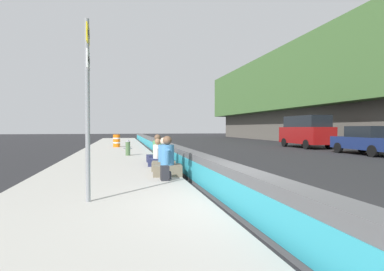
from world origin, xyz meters
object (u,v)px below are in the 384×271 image
Objects in this scene: fire_hydrant at (128,147)px; seated_person_middle at (164,160)px; seated_person_rear at (158,157)px; backpack at (165,173)px; route_sign_post at (88,97)px; parked_car_third at (367,140)px; seated_person_far at (158,154)px; seated_person_foreground at (167,163)px; construction_barrel at (117,141)px; parked_car_fourth at (306,131)px.

fire_hydrant is 0.78× the size of seated_person_middle.
seated_person_middle reaches higher than seated_person_rear.
fire_hydrant is at bearing 6.18° from backpack.
backpack is at bearing 177.12° from seated_person_rear.
route_sign_post is 6.11m from seated_person_rear.
parked_car_third is (9.24, -14.92, -1.35)m from route_sign_post.
seated_person_rear is at bearing -19.91° from route_sign_post.
fire_hydrant is at bearing 17.77° from seated_person_far.
seated_person_foreground is at bearing 177.52° from seated_person_middle.
seated_person_middle is 1.19× the size of construction_barrel.
seated_person_middle is 17.43m from parked_car_fourth.
seated_person_rear is at bearing 174.05° from seated_person_far.
seated_person_rear is (-4.77, -1.05, -0.12)m from fire_hydrant.
seated_person_middle reaches higher than backpack.
parked_car_fourth is at bearing -44.11° from backpack.
backpack is at bearing -40.35° from route_sign_post.
backpack is 0.08× the size of parked_car_fourth.
seated_person_middle is at bearing -26.33° from route_sign_post.
parked_car_third is (6.26, -12.92, 0.34)m from seated_person_foreground.
seated_person_rear reaches higher than backpack.
seated_person_far is 11.33m from construction_barrel.
fire_hydrant is (10.28, -0.95, -1.62)m from route_sign_post.
construction_barrel is 0.21× the size of parked_car_third.
seated_person_rear is 1.14m from seated_person_far.
seated_person_foreground is 1.08× the size of seated_person_middle.
seated_person_foreground reaches higher than backpack.
parked_car_fourth is (12.78, -13.02, 0.83)m from seated_person_foreground.
seated_person_rear is at bearing 0.15° from seated_person_foreground.
fire_hydrant is 7.56m from construction_barrel.
route_sign_post reaches higher than construction_barrel.
seated_person_far is (6.64, -2.11, -1.70)m from route_sign_post.
backpack is at bearing -173.82° from fire_hydrant.
seated_person_far is 0.23× the size of parked_car_fourth.
seated_person_foreground is at bearing 134.46° from parked_car_fourth.
parked_car_third reaches higher than fire_hydrant.
construction_barrel is 17.00m from parked_car_third.
parked_car_fourth is at bearing -54.76° from seated_person_far.
parked_car_fourth reaches higher than backpack.
route_sign_post reaches higher than parked_car_fourth.
seated_person_foreground is at bearing -179.85° from seated_person_rear.
seated_person_middle is 2.02m from backpack.
fire_hydrant is 3.83m from seated_person_far.
seated_person_foreground is 3.66m from seated_person_far.
fire_hydrant is 0.17× the size of parked_car_fourth.
fire_hydrant is 0.93× the size of construction_barrel.
seated_person_middle is 1.08× the size of seated_person_rear.
construction_barrel is (12.30, 1.76, 0.15)m from seated_person_rear.
seated_person_far is 15.83m from parked_car_fourth.
route_sign_post is at bearing 179.24° from construction_barrel.
seated_person_far is (1.13, -0.12, 0.04)m from seated_person_rear.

